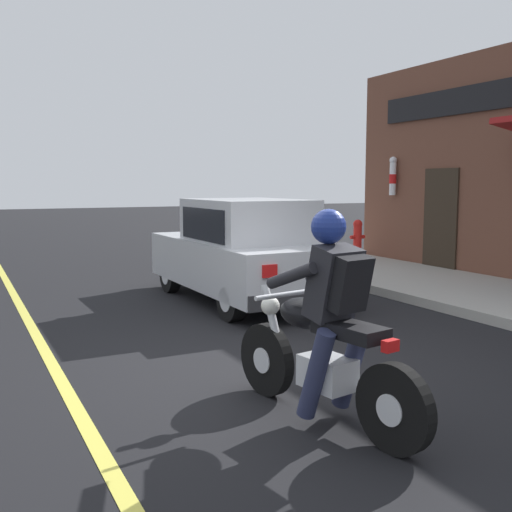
{
  "coord_description": "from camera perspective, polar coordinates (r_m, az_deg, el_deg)",
  "views": [
    {
      "loc": [
        -2.59,
        -5.17,
        1.8
      ],
      "look_at": [
        0.57,
        1.1,
        0.95
      ],
      "focal_mm": 42.0,
      "sensor_mm": 36.0,
      "label": 1
    }
  ],
  "objects": [
    {
      "name": "lane_stripe",
      "position": [
        8.4,
        -20.82,
        -5.9
      ],
      "size": [
        0.12,
        19.8,
        0.01
      ],
      "primitive_type": "cube",
      "color": "#D1C64C",
      "rests_on": "ground"
    },
    {
      "name": "car_hatchback",
      "position": [
        9.11,
        -1.3,
        0.39
      ],
      "size": [
        1.68,
        3.8,
        1.57
      ],
      "color": "black",
      "rests_on": "ground"
    },
    {
      "name": "fire_hydrant",
      "position": [
        13.26,
        9.64,
        1.5
      ],
      "size": [
        0.36,
        0.24,
        0.88
      ],
      "color": "red",
      "rests_on": "sidewalk_curb"
    },
    {
      "name": "motorcycle_with_rider",
      "position": [
        4.56,
        6.63,
        -7.44
      ],
      "size": [
        0.68,
        2.01,
        1.62
      ],
      "color": "black",
      "rests_on": "ground"
    },
    {
      "name": "sidewalk_curb",
      "position": [
        11.12,
        15.02,
        -2.28
      ],
      "size": [
        2.6,
        22.0,
        0.14
      ],
      "primitive_type": "cube",
      "color": "#9E9B93",
      "rests_on": "ground"
    },
    {
      "name": "ground_plane",
      "position": [
        6.06,
        -0.13,
        -10.39
      ],
      "size": [
        80.0,
        80.0,
        0.0
      ],
      "primitive_type": "plane",
      "color": "black"
    }
  ]
}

